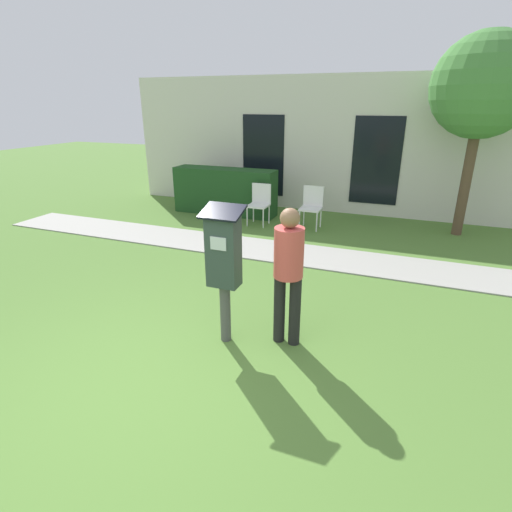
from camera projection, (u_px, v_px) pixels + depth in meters
ground_plane at (134, 390)px, 3.83m from camera, size 40.00×40.00×0.00m
sidewalk at (273, 251)px, 7.40m from camera, size 12.00×1.10×0.02m
building_facade at (319, 145)px, 9.74m from camera, size 10.00×0.26×3.20m
parking_meter at (224, 258)px, 4.29m from camera, size 0.44×0.31×1.59m
person_standing at (288, 267)px, 4.28m from camera, size 0.32×0.32×1.58m
outdoor_chair_left at (260, 201)px, 8.89m from camera, size 0.44×0.44×0.90m
outdoor_chair_middle at (312, 204)px, 8.62m from camera, size 0.44×0.44×0.90m
hedge_row at (225, 191)px, 9.74m from camera, size 2.53×0.60×1.10m
tree at (484, 87)px, 7.34m from camera, size 1.90×1.90×3.82m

